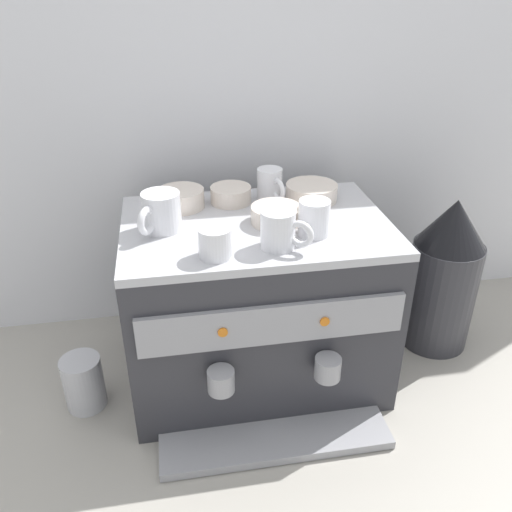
{
  "coord_description": "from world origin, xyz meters",
  "views": [
    {
      "loc": [
        -0.18,
        -1.05,
        0.92
      ],
      "look_at": [
        0.0,
        0.0,
        0.33
      ],
      "focal_mm": 37.12,
      "sensor_mm": 36.0,
      "label": 1
    }
  ],
  "objects": [
    {
      "name": "ceramic_cup_1",
      "position": [
        0.06,
        0.13,
        0.46
      ],
      "size": [
        0.06,
        0.1,
        0.07
      ],
      "color": "white",
      "rests_on": "espresso_machine"
    },
    {
      "name": "ceramic_bowl_3",
      "position": [
        0.04,
        -0.01,
        0.44
      ],
      "size": [
        0.11,
        0.11,
        0.04
      ],
      "color": "beige",
      "rests_on": "espresso_machine"
    },
    {
      "name": "ground_plane",
      "position": [
        0.0,
        0.0,
        0.0
      ],
      "size": [
        4.0,
        4.0,
        0.0
      ],
      "primitive_type": "plane",
      "color": "#9E998E"
    },
    {
      "name": "ceramic_cup_3",
      "position": [
        0.03,
        -0.12,
        0.46
      ],
      "size": [
        0.1,
        0.09,
        0.08
      ],
      "color": "white",
      "rests_on": "espresso_machine"
    },
    {
      "name": "coffee_grinder",
      "position": [
        0.51,
        0.04,
        0.21
      ],
      "size": [
        0.18,
        0.18,
        0.42
      ],
      "color": "#333338",
      "rests_on": "ground_plane"
    },
    {
      "name": "espresso_machine",
      "position": [
        0.0,
        -0.0,
        0.21
      ],
      "size": [
        0.59,
        0.51,
        0.42
      ],
      "color": "#2D2D33",
      "rests_on": "ground_plane"
    },
    {
      "name": "ceramic_cup_2",
      "position": [
        0.11,
        -0.08,
        0.46
      ],
      "size": [
        0.07,
        0.11,
        0.08
      ],
      "color": "white",
      "rests_on": "espresso_machine"
    },
    {
      "name": "tiled_backsplash_wall",
      "position": [
        0.0,
        0.32,
        0.59
      ],
      "size": [
        2.8,
        0.03,
        1.18
      ],
      "primitive_type": "cube",
      "color": "silver",
      "rests_on": "ground_plane"
    },
    {
      "name": "ceramic_bowl_0",
      "position": [
        -0.04,
        0.12,
        0.44
      ],
      "size": [
        0.1,
        0.1,
        0.04
      ],
      "color": "beige",
      "rests_on": "espresso_machine"
    },
    {
      "name": "milk_pitcher",
      "position": [
        -0.42,
        -0.05,
        0.07
      ],
      "size": [
        0.09,
        0.09,
        0.13
      ],
      "primitive_type": "cylinder",
      "color": "#B7B7BC",
      "rests_on": "ground_plane"
    },
    {
      "name": "ceramic_bowl_1",
      "position": [
        -0.16,
        0.11,
        0.44
      ],
      "size": [
        0.11,
        0.11,
        0.04
      ],
      "color": "beige",
      "rests_on": "espresso_machine"
    },
    {
      "name": "ceramic_cup_0",
      "position": [
        -0.1,
        -0.14,
        0.45
      ],
      "size": [
        0.07,
        0.1,
        0.06
      ],
      "color": "white",
      "rests_on": "espresso_machine"
    },
    {
      "name": "ceramic_cup_4",
      "position": [
        -0.21,
        -0.0,
        0.46
      ],
      "size": [
        0.09,
        0.12,
        0.08
      ],
      "color": "white",
      "rests_on": "espresso_machine"
    },
    {
      "name": "ceramic_bowl_2",
      "position": [
        0.15,
        0.1,
        0.44
      ],
      "size": [
        0.12,
        0.12,
        0.04
      ],
      "color": "beige",
      "rests_on": "espresso_machine"
    }
  ]
}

